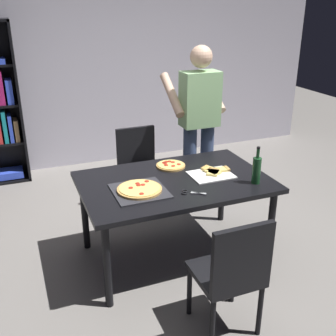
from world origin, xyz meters
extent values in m
plane|color=gray|center=(0.00, 0.00, 0.00)|extent=(12.00, 12.00, 0.00)
cube|color=#BCB7C6|center=(0.00, 2.60, 1.40)|extent=(6.40, 0.10, 2.80)
cube|color=black|center=(0.00, 0.00, 0.73)|extent=(1.57, 1.01, 0.04)
cylinder|color=black|center=(-0.71, -0.42, 0.35)|extent=(0.06, 0.06, 0.71)
cylinder|color=black|center=(0.71, -0.42, 0.35)|extent=(0.06, 0.06, 0.71)
cylinder|color=black|center=(-0.71, 0.42, 0.35)|extent=(0.06, 0.06, 0.71)
cylinder|color=black|center=(0.71, 0.42, 0.35)|extent=(0.06, 0.06, 0.71)
cube|color=black|center=(0.00, -0.90, 0.43)|extent=(0.42, 0.42, 0.04)
cube|color=black|center=(0.00, -1.09, 0.68)|extent=(0.42, 0.04, 0.45)
cylinder|color=black|center=(0.18, -0.72, 0.21)|extent=(0.04, 0.04, 0.41)
cylinder|color=black|center=(-0.18, -0.72, 0.21)|extent=(0.04, 0.04, 0.41)
cylinder|color=black|center=(0.18, -1.08, 0.21)|extent=(0.04, 0.04, 0.41)
cylinder|color=black|center=(-0.18, -1.08, 0.21)|extent=(0.04, 0.04, 0.41)
cube|color=black|center=(0.00, 0.90, 0.43)|extent=(0.42, 0.42, 0.04)
cube|color=black|center=(0.00, 1.09, 0.68)|extent=(0.42, 0.04, 0.45)
cylinder|color=black|center=(-0.18, 0.72, 0.21)|extent=(0.04, 0.04, 0.41)
cylinder|color=black|center=(0.18, 0.72, 0.21)|extent=(0.04, 0.04, 0.41)
cylinder|color=black|center=(-0.18, 1.08, 0.21)|extent=(0.04, 0.04, 0.41)
cylinder|color=black|center=(0.18, 1.08, 0.21)|extent=(0.04, 0.04, 0.41)
cube|color=black|center=(-1.08, 2.35, 0.97)|extent=(0.03, 0.35, 1.95)
cube|color=blue|center=(-1.32, 2.33, 0.09)|extent=(0.33, 0.25, 0.09)
cube|color=red|center=(-1.35, 2.33, 0.65)|extent=(0.04, 0.22, 0.27)
cube|color=teal|center=(-1.29, 2.33, 0.71)|extent=(0.05, 0.22, 0.39)
cube|color=blue|center=(-1.22, 2.33, 0.68)|extent=(0.04, 0.22, 0.33)
cube|color=olive|center=(-1.16, 2.33, 0.65)|extent=(0.05, 0.22, 0.27)
cube|color=#B21E66|center=(-1.27, 2.33, 1.19)|extent=(0.07, 0.22, 0.39)
cube|color=blue|center=(-1.18, 2.33, 1.13)|extent=(0.07, 0.22, 0.29)
cylinder|color=#38476B|center=(0.68, 0.75, 0.47)|extent=(0.14, 0.14, 0.95)
cylinder|color=#38476B|center=(0.48, 0.75, 0.47)|extent=(0.14, 0.14, 0.95)
cube|color=#99CC8C|center=(0.58, 0.75, 1.23)|extent=(0.38, 0.22, 0.55)
sphere|color=#E0B293|center=(0.58, 0.75, 1.64)|extent=(0.22, 0.22, 0.22)
cylinder|color=#E0B293|center=(0.81, 0.93, 1.25)|extent=(0.09, 0.50, 0.39)
cylinder|color=#E0B293|center=(0.35, 0.93, 1.25)|extent=(0.09, 0.50, 0.39)
cube|color=#2D2D33|center=(-0.34, -0.10, 0.76)|extent=(0.41, 0.41, 0.01)
cylinder|color=tan|center=(-0.34, -0.10, 0.77)|extent=(0.35, 0.35, 0.02)
cylinder|color=#EACC6B|center=(-0.34, -0.10, 0.78)|extent=(0.32, 0.32, 0.01)
cylinder|color=#B22819|center=(-0.30, -0.07, 0.79)|extent=(0.04, 0.04, 0.00)
cylinder|color=#B22819|center=(-0.41, -0.09, 0.79)|extent=(0.04, 0.04, 0.00)
cylinder|color=#B22819|center=(-0.33, -0.03, 0.79)|extent=(0.04, 0.04, 0.00)
cylinder|color=#B22819|center=(-0.34, -0.06, 0.79)|extent=(0.04, 0.04, 0.00)
cylinder|color=#B22819|center=(-0.36, -0.22, 0.79)|extent=(0.04, 0.04, 0.00)
cylinder|color=#B22819|center=(-0.25, -0.02, 0.79)|extent=(0.04, 0.04, 0.00)
cube|color=white|center=(0.33, -0.03, 0.76)|extent=(0.36, 0.28, 0.01)
cube|color=#EACC6B|center=(0.35, -0.02, 0.77)|extent=(0.16, 0.17, 0.02)
cube|color=tan|center=(0.39, 0.03, 0.77)|extent=(0.08, 0.08, 0.02)
cube|color=#EACC6B|center=(0.35, 0.00, 0.77)|extent=(0.13, 0.16, 0.02)
cube|color=tan|center=(0.33, 0.06, 0.77)|extent=(0.09, 0.05, 0.02)
cube|color=#EACC6B|center=(0.45, 0.02, 0.77)|extent=(0.15, 0.10, 0.02)
cube|color=tan|center=(0.51, 0.01, 0.77)|extent=(0.03, 0.09, 0.02)
cube|color=#EACC6B|center=(0.36, 0.05, 0.77)|extent=(0.15, 0.17, 0.02)
cube|color=tan|center=(0.33, 0.10, 0.77)|extent=(0.09, 0.07, 0.02)
cylinder|color=#194723|center=(0.60, -0.30, 0.86)|extent=(0.07, 0.07, 0.22)
cylinder|color=#194723|center=(0.60, -0.30, 1.01)|extent=(0.03, 0.03, 0.08)
cylinder|color=black|center=(0.60, -0.30, 1.06)|extent=(0.03, 0.03, 0.02)
cube|color=silver|center=(0.07, -0.31, 0.76)|extent=(0.11, 0.06, 0.01)
cube|color=silver|center=(0.07, -0.31, 0.76)|extent=(0.10, 0.09, 0.01)
torus|color=black|center=(-0.01, -0.24, 0.76)|extent=(0.06, 0.06, 0.01)
torus|color=black|center=(-0.03, -0.27, 0.76)|extent=(0.06, 0.06, 0.01)
cylinder|color=tan|center=(0.08, 0.28, 0.76)|extent=(0.26, 0.26, 0.02)
cylinder|color=#EACC6B|center=(0.08, 0.28, 0.77)|extent=(0.24, 0.24, 0.01)
cylinder|color=#B22819|center=(0.12, 0.32, 0.78)|extent=(0.04, 0.04, 0.00)
cylinder|color=#B22819|center=(0.08, 0.23, 0.78)|extent=(0.04, 0.04, 0.00)
cylinder|color=#B22819|center=(0.06, 0.35, 0.78)|extent=(0.04, 0.04, 0.00)
cylinder|color=#B22819|center=(0.03, 0.27, 0.78)|extent=(0.04, 0.04, 0.00)
cylinder|color=#B22819|center=(0.14, 0.25, 0.78)|extent=(0.04, 0.04, 0.00)
cylinder|color=#B22819|center=(0.09, 0.35, 0.78)|extent=(0.04, 0.04, 0.00)
cylinder|color=#B22819|center=(0.04, 0.34, 0.78)|extent=(0.04, 0.04, 0.00)
cylinder|color=#B22819|center=(0.04, 0.31, 0.78)|extent=(0.04, 0.04, 0.00)
camera|label=1|loc=(-1.20, -2.88, 2.15)|focal=43.68mm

